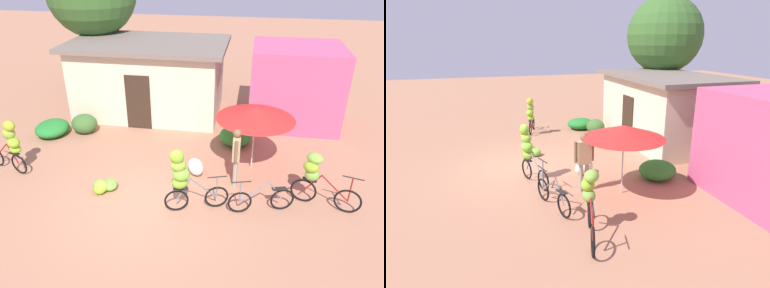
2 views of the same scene
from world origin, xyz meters
The scene contains 14 objects.
ground_plane centered at (0.00, 0.00, 0.00)m, with size 60.00×60.00×0.00m, color #AA7355.
building_low centered at (-1.50, 6.00, 1.43)m, with size 5.95×3.67×2.82m.
tree_behind_building centered at (-4.15, 7.46, 4.36)m, with size 3.60×3.60×6.17m.
hedge_bush_front_left centered at (-4.38, 3.32, 0.26)m, with size 1.13×1.30×0.52m, color #247C2E.
hedge_bush_front_right centered at (-3.33, 3.70, 0.34)m, with size 0.92×0.83×0.69m, color #3C662C.
hedge_bush_mid centered at (2.06, 3.75, 0.29)m, with size 1.09×1.15×0.58m, color #2F7D29.
market_umbrella centered at (2.64, 2.27, 1.80)m, with size 2.24×2.24×1.98m.
bicycle_leftmost centered at (-4.21, 0.87, 0.98)m, with size 1.54×0.63×1.69m.
bicycle_near_pile centered at (1.01, -0.06, 0.99)m, with size 1.58×0.66×1.76m.
bicycle_center_loaded centered at (2.92, 0.23, 0.34)m, with size 1.65×0.51×0.93m.
bicycle_by_shop centered at (4.26, 0.75, 0.86)m, with size 1.70×0.63×1.46m.
banana_pile_on_ground centered at (-1.31, 0.38, 0.15)m, with size 0.79×0.75×0.35m.
produce_sack centered at (1.03, 1.69, 0.22)m, with size 0.70×0.44×0.44m, color silver.
person_vendor centered at (2.20, 1.30, 1.06)m, with size 0.23×0.58×1.72m.
Camera 2 is at (10.28, -1.40, 4.13)m, focal length 30.48 mm.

